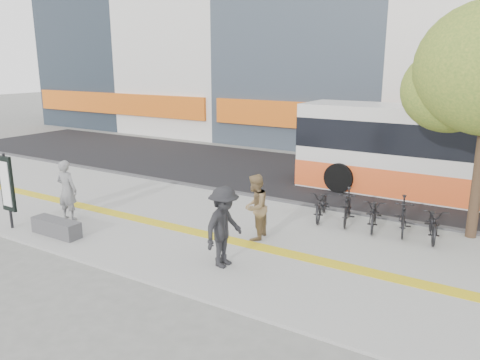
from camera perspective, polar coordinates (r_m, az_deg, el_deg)
The scene contains 12 objects.
ground at distance 12.98m, azimuth -10.07°, elevation -7.49°, with size 120.00×120.00×0.00m, color slate.
sidewalk at distance 14.04m, azimuth -6.00°, elevation -5.48°, with size 40.00×7.00×0.08m, color slate.
tactile_strip at distance 13.65m, azimuth -7.29°, elevation -5.89°, with size 40.00×0.45×0.01m, color gold.
street at distance 20.24m, azimuth 7.05°, elevation 0.62°, with size 40.00×8.00×0.06m, color black.
curb at distance 16.79m, azimuth 1.30°, elevation -1.98°, with size 40.00×0.25×0.14m, color #3D3D40.
bench at distance 13.96m, azimuth -21.50°, elevation -5.39°, with size 1.60×0.45×0.45m, color #3D3D40.
signboard at distance 14.79m, azimuth -26.56°, elevation -0.54°, with size 0.55×0.10×2.20m.
bus at distance 17.77m, azimuth 26.25°, elevation 2.36°, with size 11.89×2.82×3.16m.
bicycle_row at distance 14.00m, azimuth 16.07°, elevation -3.77°, with size 4.22×1.86×1.03m.
seated_woman at distance 14.98m, azimuth -20.36°, elevation -1.18°, with size 0.67×0.44×1.85m, color black.
pedestrian_tan at distance 12.54m, azimuth 1.85°, elevation -3.31°, with size 0.87×0.68×1.79m, color olive.
pedestrian_dark at distance 10.87m, azimuth -1.98°, elevation -5.73°, with size 1.25×0.72×1.93m, color black.
Camera 1 is at (8.15, -8.91, 4.75)m, focal length 34.98 mm.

